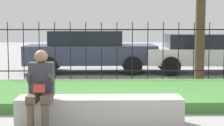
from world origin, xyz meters
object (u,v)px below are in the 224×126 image
object	(u,v)px
stone_bench	(100,112)
car_parked_center	(89,50)
car_parked_right	(202,52)
person_seated_reader	(41,87)

from	to	relation	value
stone_bench	car_parked_center	world-z (taller)	car_parked_center
car_parked_right	stone_bench	bearing A→B (deg)	-115.05
person_seated_reader	car_parked_right	distance (m)	8.36
car_parked_center	car_parked_right	xyz separation A→B (m)	(3.93, -0.22, -0.05)
stone_bench	car_parked_right	world-z (taller)	car_parked_right
stone_bench	car_parked_center	xyz separation A→B (m)	(-0.43, 7.01, 0.56)
stone_bench	car_parked_right	size ratio (longest dim) A/B	0.67
person_seated_reader	car_parked_right	xyz separation A→B (m)	(4.42, 7.10, 0.02)
stone_bench	person_seated_reader	xyz separation A→B (m)	(-0.92, -0.31, 0.49)
car_parked_center	car_parked_right	size ratio (longest dim) A/B	1.11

